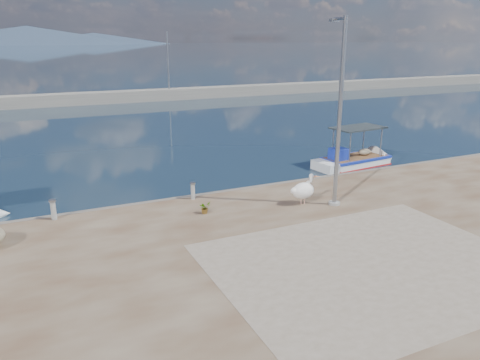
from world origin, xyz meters
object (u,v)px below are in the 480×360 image
object	(u,v)px
pelican	(304,190)
bollard_near	(193,190)
lamp_post	(339,121)
boat_right	(355,162)

from	to	relation	value
pelican	bollard_near	world-z (taller)	pelican
lamp_post	bollard_near	size ratio (longest dim) A/B	10.10
pelican	bollard_near	size ratio (longest dim) A/B	1.80
boat_right	pelican	world-z (taller)	boat_right
pelican	lamp_post	distance (m)	2.98
lamp_post	boat_right	bearing A→B (deg)	45.79
boat_right	bollard_near	size ratio (longest dim) A/B	7.72
pelican	lamp_post	xyz separation A→B (m)	(1.07, -0.54, 2.73)
lamp_post	bollard_near	xyz separation A→B (m)	(-4.79, 2.93, -2.92)
boat_right	lamp_post	bearing A→B (deg)	-140.17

